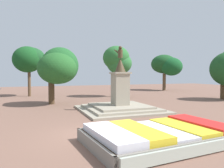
# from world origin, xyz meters

# --- Properties ---
(ground_plane) EXTENTS (85.03, 85.03, 0.00)m
(ground_plane) POSITION_xyz_m (0.00, 0.00, 0.00)
(ground_plane) COLOR brown
(flower_planter) EXTENTS (6.30, 4.18, 0.72)m
(flower_planter) POSITION_xyz_m (2.11, -1.89, 0.31)
(flower_planter) COLOR #38281C
(flower_planter) RESTS_ON ground_plane
(statue_monument) EXTENTS (5.94, 5.94, 4.91)m
(statue_monument) POSITION_xyz_m (3.61, 5.89, 0.70)
(statue_monument) COLOR gray
(statue_monument) RESTS_ON ground_plane
(park_tree_far_left) EXTENTS (3.80, 4.00, 5.28)m
(park_tree_far_left) POSITION_xyz_m (-0.36, 11.12, 3.42)
(park_tree_far_left) COLOR #4C3823
(park_tree_far_left) RESTS_ON ground_plane
(park_tree_behind_statue) EXTENTS (3.55, 3.51, 6.25)m
(park_tree_behind_statue) POSITION_xyz_m (7.36, 15.65, 4.45)
(park_tree_behind_statue) COLOR #4C3823
(park_tree_behind_statue) RESTS_ON ground_plane
(park_tree_far_right) EXTENTS (4.51, 5.46, 6.12)m
(park_tree_far_right) POSITION_xyz_m (19.05, 22.21, 4.30)
(park_tree_far_right) COLOR brown
(park_tree_far_right) RESTS_ON ground_plane
(park_tree_mid_canopy) EXTENTS (3.93, 4.01, 6.22)m
(park_tree_mid_canopy) POSITION_xyz_m (-2.92, 20.05, 4.76)
(park_tree_mid_canopy) COLOR brown
(park_tree_mid_canopy) RESTS_ON ground_plane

